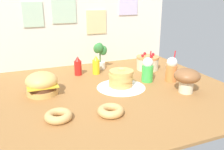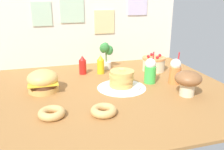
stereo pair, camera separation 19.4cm
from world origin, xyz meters
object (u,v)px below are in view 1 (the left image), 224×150
mustard_bottle (96,65)px  donut_pink_glaze (58,116)px  burger (42,84)px  cream_soda_cup (148,70)px  layer_cake (148,63)px  potted_plant (100,55)px  pancake_stack (121,80)px  orange_float_cup (171,69)px  donut_chocolate (111,111)px  ketchup_bottle (78,66)px  mushroom_stool (187,78)px

mustard_bottle → donut_pink_glaze: 93.48cm
burger → cream_soda_cup: bearing=-3.7°
layer_cake → cream_soda_cup: size_ratio=0.83×
cream_soda_cup → potted_plant: bearing=116.3°
pancake_stack → cream_soda_cup: 28.60cm
orange_float_cup → potted_plant: bearing=127.9°
layer_cake → donut_chocolate: (-72.66, -78.54, -4.38)cm
layer_cake → mustard_bottle: mustard_bottle is taller
layer_cake → pancake_stack: bearing=-141.7°
layer_cake → potted_plant: size_ratio=0.82×
donut_pink_glaze → layer_cake: bearing=34.6°
layer_cake → ketchup_bottle: 72.13cm
donut_chocolate → mushroom_stool: bearing=10.1°
orange_float_cup → ketchup_bottle: bearing=146.7°
mushroom_stool → layer_cake: bearing=87.0°
orange_float_cup → layer_cake: bearing=92.0°
ketchup_bottle → donut_pink_glaze: ketchup_bottle is taller
orange_float_cup → mushroom_stool: (-4.78, -27.13, 1.15)cm
burger → mushroom_stool: mushroom_stool is taller
ketchup_bottle → donut_pink_glaze: 88.45cm
cream_soda_cup → donut_pink_glaze: bearing=-154.9°
burger → cream_soda_cup: 90.71cm
layer_cake → donut_pink_glaze: 128.02cm
donut_chocolate → mushroom_stool: 70.94cm
donut_pink_glaze → ketchup_bottle: bearing=67.6°
donut_pink_glaze → burger: bearing=95.0°
mustard_bottle → cream_soda_cup: (35.48, -37.70, 2.30)cm
potted_plant → layer_cake: bearing=-24.3°
pancake_stack → orange_float_cup: size_ratio=1.13×
burger → potted_plant: (64.49, 46.61, 6.69)cm
layer_cake → ketchup_bottle: (-71.57, 8.85, 1.44)cm
donut_pink_glaze → potted_plant: 111.59cm
burger → ketchup_bottle: (37.79, 35.16, 0.16)cm
layer_cake → burger: bearing=-166.5°
pancake_stack → potted_plant: 57.86cm
mustard_bottle → mushroom_stool: size_ratio=0.91×
ketchup_bottle → potted_plant: potted_plant is taller
burger → layer_cake: size_ratio=1.06×
burger → cream_soda_cup: cream_soda_cup is taller
ketchup_bottle → donut_pink_glaze: (-33.69, -81.58, -5.83)cm
burger → pancake_stack: bearing=-9.6°
burger → layer_cake: bearing=13.5°
potted_plant → mustard_bottle: bearing=-122.6°
cream_soda_cup → burger: bearing=176.3°
pancake_stack → ketchup_bottle: ketchup_bottle is taller
ketchup_bottle → mushroom_stool: 101.45cm
mushroom_stool → potted_plant: bearing=115.6°
ketchup_bottle → mustard_bottle: (17.21, -3.39, 0.00)cm
burger → donut_chocolate: bearing=-54.9°
mustard_bottle → donut_pink_glaze: size_ratio=1.08×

